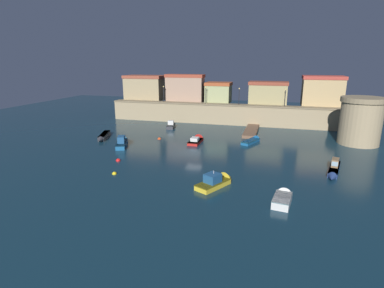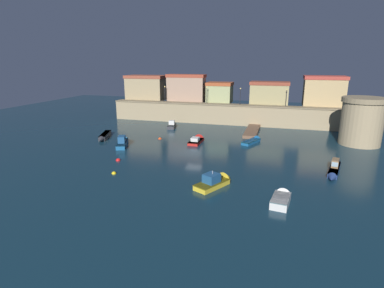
% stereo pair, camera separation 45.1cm
% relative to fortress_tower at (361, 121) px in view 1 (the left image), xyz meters
% --- Properties ---
extents(ground_plane, '(134.94, 134.94, 0.00)m').
position_rel_fortress_tower_xyz_m(ground_plane, '(-26.08, -12.77, -4.11)').
color(ground_plane, '#112D3D').
extents(quay_wall, '(52.73, 2.93, 4.55)m').
position_rel_fortress_tower_xyz_m(quay_wall, '(-26.08, 11.03, -1.82)').
color(quay_wall, '#9E8966').
rests_on(quay_wall, ground).
extents(old_town_backdrop, '(51.08, 5.98, 6.55)m').
position_rel_fortress_tower_xyz_m(old_town_backdrop, '(-26.09, 14.84, 3.22)').
color(old_town_backdrop, tan).
rests_on(old_town_backdrop, ground).
extents(fortress_tower, '(7.19, 7.19, 8.10)m').
position_rel_fortress_tower_xyz_m(fortress_tower, '(0.00, 0.00, 0.00)').
color(fortress_tower, '#9E8966').
rests_on(fortress_tower, ground).
extents(pier_dock, '(2.48, 11.30, 0.70)m').
position_rel_fortress_tower_xyz_m(pier_dock, '(-18.64, 4.07, -3.82)').
color(pier_dock, brown).
rests_on(pier_dock, ground).
extents(quay_lamp_0, '(0.32, 0.32, 3.71)m').
position_rel_fortress_tower_xyz_m(quay_lamp_0, '(-40.03, 11.03, 2.89)').
color(quay_lamp_0, black).
rests_on(quay_lamp_0, quay_wall).
extents(quay_lamp_1, '(0.32, 0.32, 3.76)m').
position_rel_fortress_tower_xyz_m(quay_lamp_1, '(-29.84, 11.03, 2.91)').
color(quay_lamp_1, black).
rests_on(quay_lamp_1, quay_wall).
extents(quay_lamp_2, '(0.32, 0.32, 3.68)m').
position_rel_fortress_tower_xyz_m(quay_lamp_2, '(-22.25, 11.03, 2.87)').
color(quay_lamp_2, black).
rests_on(quay_lamp_2, quay_wall).
extents(quay_lamp_3, '(0.32, 0.32, 3.74)m').
position_rel_fortress_tower_xyz_m(quay_lamp_3, '(-12.48, 11.03, 2.91)').
color(quay_lamp_3, black).
rests_on(quay_lamp_3, quay_wall).
extents(moored_boat_0, '(3.83, 6.84, 2.15)m').
position_rel_fortress_tower_xyz_m(moored_boat_0, '(-39.09, -11.81, -3.54)').
color(moored_boat_0, '#195689').
rests_on(moored_boat_0, ground).
extents(moored_boat_1, '(2.17, 4.66, 1.93)m').
position_rel_fortress_tower_xyz_m(moored_boat_1, '(-35.77, 4.04, -3.60)').
color(moored_boat_1, '#333338').
rests_on(moored_boat_1, ground).
extents(moored_boat_2, '(4.24, 5.85, 2.52)m').
position_rel_fortress_tower_xyz_m(moored_boat_2, '(-19.94, -24.62, -3.61)').
color(moored_boat_2, gold).
rests_on(moored_boat_2, ground).
extents(moored_boat_3, '(3.47, 5.83, 1.33)m').
position_rel_fortress_tower_xyz_m(moored_boat_3, '(-17.63, -3.57, -3.82)').
color(moored_boat_3, '#195689').
rests_on(moored_boat_3, ground).
extents(moored_boat_4, '(3.42, 7.22, 1.08)m').
position_rel_fortress_tower_xyz_m(moored_boat_4, '(-44.62, -8.74, -3.68)').
color(moored_boat_4, '#333338').
rests_on(moored_boat_4, ground).
extents(moored_boat_5, '(2.18, 4.30, 1.55)m').
position_rel_fortress_tower_xyz_m(moored_boat_5, '(-12.64, -27.22, -3.66)').
color(moored_boat_5, silver).
rests_on(moored_boat_5, ground).
extents(moored_boat_6, '(1.88, 5.55, 1.71)m').
position_rel_fortress_tower_xyz_m(moored_boat_6, '(-27.32, -6.11, -3.78)').
color(moored_boat_6, red).
rests_on(moored_boat_6, ground).
extents(moored_boat_7, '(2.68, 7.41, 1.84)m').
position_rel_fortress_tower_xyz_m(moored_boat_7, '(-6.25, -16.64, -3.63)').
color(moored_boat_7, navy).
rests_on(moored_boat_7, ground).
extents(mooring_buoy_0, '(0.63, 0.63, 0.63)m').
position_rel_fortress_tower_xyz_m(mooring_buoy_0, '(-34.48, -6.27, -4.11)').
color(mooring_buoy_0, '#EA4C19').
rests_on(mooring_buoy_0, ground).
extents(mooring_buoy_1, '(0.59, 0.59, 0.59)m').
position_rel_fortress_tower_xyz_m(mooring_buoy_1, '(-33.37, -24.68, -4.11)').
color(mooring_buoy_1, yellow).
rests_on(mooring_buoy_1, ground).
extents(mooring_buoy_2, '(0.68, 0.68, 0.68)m').
position_rel_fortress_tower_xyz_m(mooring_buoy_2, '(-35.54, -19.75, -4.11)').
color(mooring_buoy_2, red).
rests_on(mooring_buoy_2, ground).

